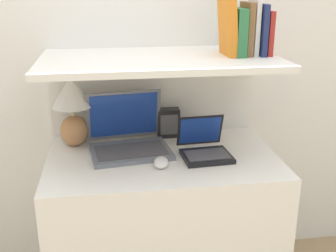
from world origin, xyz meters
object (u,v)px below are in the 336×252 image
Objects in this scene: laptop_large at (128,139)px; table_lamp at (72,105)px; laptop_small at (205,148)px; book_green at (237,32)px; computer_mouse at (161,162)px; book_red at (266,33)px; book_white at (253,25)px; book_orange at (228,26)px; book_navy at (259,29)px; book_brown at (246,29)px; router_box at (168,123)px.

table_lamp is at bearing 158.48° from laptop_large.
book_green reaches higher than laptop_small.
table_lamp is at bearing 141.26° from computer_mouse.
laptop_large is (0.25, -0.10, -0.15)m from table_lamp.
table_lamp is 0.31m from laptop_large.
book_red is (0.87, -0.13, 0.33)m from table_lamp.
laptop_small is 0.58m from book_red.
book_white is 0.12m from book_orange.
book_red is at bearing -2.40° from laptop_large.
book_white is 1.01× the size of book_orange.
laptop_large reaches higher than computer_mouse.
book_white reaches higher than book_green.
book_orange reaches higher than book_navy.
book_navy is at bearing 19.86° from laptop_small.
computer_mouse is 0.51× the size of book_brown.
book_navy is at bearing 180.00° from book_red.
book_white is at bearing -26.99° from router_box.
laptop_large is at bearing 177.47° from book_navy.
table_lamp is 1.69× the size of book_green.
book_navy is 0.03m from book_white.
book_white is at bearing -0.00° from book_brown.
computer_mouse is 0.57× the size of book_green.
book_navy reaches higher than laptop_small.
laptop_large is 3.41× the size of computer_mouse.
computer_mouse is 0.52× the size of book_navy.
book_brown is at bearing 180.00° from book_white.
laptop_small is 1.19× the size of book_green.
laptop_large is 1.52× the size of book_white.
router_box is at bearing 35.79° from laptop_large.
table_lamp reaches higher than laptop_large.
book_green is at bearing -0.00° from book_orange.
book_orange is at bearing 180.00° from book_white.
laptop_small is 2.09× the size of computer_mouse.
router_box is (0.09, 0.36, 0.06)m from computer_mouse.
book_navy is 0.15m from book_orange.
table_lamp is 1.42× the size of laptop_small.
book_orange is at bearing -10.20° from table_lamp.
book_orange reaches higher than laptop_small.
book_brown reaches higher than laptop_large.
table_lamp is 0.86m from book_brown.
book_red is at bearing 19.67° from computer_mouse.
table_lamp is 2.36× the size of router_box.
laptop_large is 0.76m from book_white.
router_box is (0.46, 0.05, -0.13)m from table_lamp.
book_brown is at bearing -29.20° from router_box.
book_white is at bearing 180.00° from book_red.
router_box is 0.66× the size of book_navy.
laptop_small is 0.53m from book_green.
table_lamp is 1.79× the size of book_red.
book_orange is at bearing -180.00° from book_brown.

